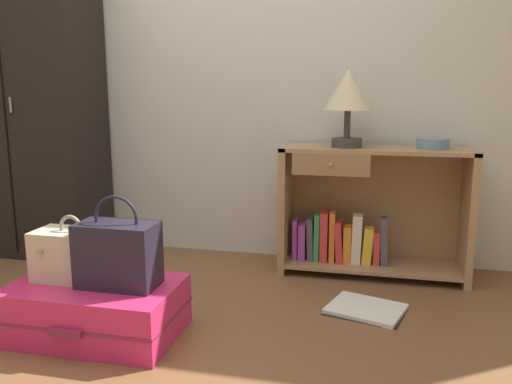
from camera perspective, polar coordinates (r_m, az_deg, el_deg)
The scene contains 10 objects.
ground_plane at distance 2.23m, azimuth -13.91°, elevation -17.43°, with size 9.00×9.00×0.00m, color brown.
back_wall at distance 3.37m, azimuth -3.04°, elevation 15.34°, with size 6.40×0.10×2.60m, color beige.
wardrobe at distance 3.65m, azimuth -23.65°, elevation 8.85°, with size 0.86×0.47×1.93m.
bookshelf at distance 3.07m, azimuth 11.93°, elevation -2.29°, with size 1.05×0.37×0.74m.
table_lamp at distance 2.96m, azimuth 10.08°, elevation 10.52°, with size 0.27×0.27×0.43m.
bowl at distance 3.02m, azimuth 18.83°, elevation 5.08°, with size 0.18×0.18×0.06m, color slate.
suitcase_large at distance 2.41m, azimuth -17.16°, elevation -12.20°, with size 0.72×0.46×0.23m.
train_case at distance 2.42m, azimuth -19.49°, elevation -6.50°, with size 0.32×0.20×0.29m.
handbag at distance 2.28m, azimuth -14.91°, elevation -6.54°, with size 0.33×0.18×0.39m.
open_book_on_floor at distance 2.64m, azimuth 11.96°, elevation -12.45°, with size 0.42×0.37×0.02m.
Camera 1 is at (0.92, -1.73, 1.05)m, focal length 36.46 mm.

